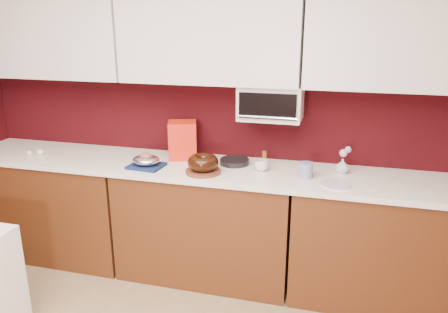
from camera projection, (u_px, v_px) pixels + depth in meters
wall_back at (217, 112)px, 3.43m from camera, size 4.00×0.02×2.50m
base_cabinet_left at (57, 205)px, 3.72m from camera, size 1.31×0.58×0.86m
base_cabinet_center at (206, 223)px, 3.39m from camera, size 1.31×0.58×0.86m
base_cabinet_right at (388, 245)px, 3.06m from camera, size 1.31×0.58×0.86m
countertop at (206, 169)px, 3.26m from camera, size 4.00×0.62×0.04m
upper_cabinet_left at (48, 32)px, 3.43m from camera, size 1.31×0.33×0.70m
upper_cabinet_center at (210, 34)px, 3.10m from camera, size 1.31×0.33×0.70m
upper_cabinet_right at (411, 35)px, 2.77m from camera, size 1.31×0.33×0.70m
toaster_oven at (271, 102)px, 3.15m from camera, size 0.45×0.30×0.25m
toaster_oven_door at (267, 106)px, 3.00m from camera, size 0.40×0.02×0.18m
toaster_oven_handle at (267, 117)px, 3.01m from camera, size 0.42×0.02×0.02m
cake_base at (203, 171)px, 3.11m from camera, size 0.33×0.33×0.02m
bundt_cake at (203, 162)px, 3.09m from camera, size 0.24×0.24×0.09m
navy_towel at (146, 166)px, 3.23m from camera, size 0.26×0.23×0.02m
foil_ham_nest at (146, 160)px, 3.22m from camera, size 0.24×0.22×0.08m
roasted_ham at (146, 157)px, 3.21m from camera, size 0.13×0.12×0.06m
pandoro_box at (183, 140)px, 3.41m from camera, size 0.27×0.25×0.29m
dark_pan at (234, 162)px, 3.30m from camera, size 0.25×0.25×0.04m
coffee_mug at (262, 164)px, 3.14m from camera, size 0.11×0.11×0.10m
blue_jar at (306, 170)px, 3.00m from camera, size 0.10×0.10×0.11m
flower_vase at (342, 165)px, 3.09m from camera, size 0.10×0.10×0.12m
flower_pink at (343, 153)px, 3.07m from camera, size 0.06×0.06×0.06m
flower_blue at (348, 150)px, 3.07m from camera, size 0.05×0.05×0.05m
china_plate at (336, 185)px, 2.87m from camera, size 0.22×0.22×0.01m
amber_bottle at (264, 158)px, 3.28m from camera, size 0.04×0.04×0.10m
egg_left at (29, 153)px, 3.51m from camera, size 0.06×0.05×0.04m
egg_right at (40, 152)px, 3.52m from camera, size 0.07×0.06×0.05m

